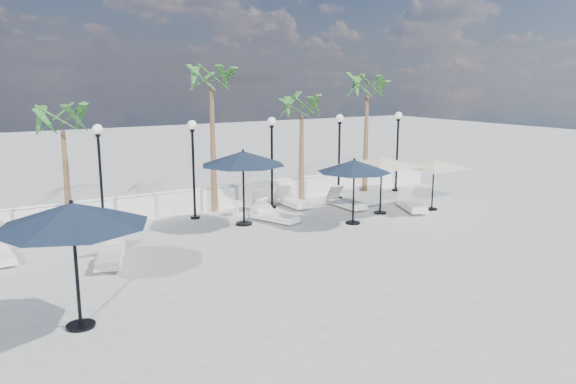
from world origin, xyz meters
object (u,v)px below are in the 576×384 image
lounger_5 (292,201)px  parasol_cream_sq_b (434,160)px  lounger_4 (274,216)px  lounger_7 (411,204)px  lounger_1 (110,255)px  parasol_cream_sq_a (382,158)px  lounger_6 (346,202)px  lounger_2 (3,255)px  lounger_3 (263,208)px  parasol_navy_left (72,215)px  parasol_navy_mid (243,159)px  parasol_navy_right (354,166)px

lounger_5 → parasol_cream_sq_b: 6.16m
lounger_4 → lounger_7: (5.79, -1.34, 0.02)m
lounger_1 → lounger_5: size_ratio=1.10×
lounger_1 → parasol_cream_sq_a: parasol_cream_sq_a is taller
lounger_5 → parasol_cream_sq_a: size_ratio=0.41×
lounger_1 → lounger_6: 10.59m
lounger_1 → lounger_2: (-2.70, 1.85, -0.05)m
lounger_2 → lounger_3: size_ratio=0.77×
lounger_6 → parasol_cream_sq_a: (0.62, -1.46, 2.03)m
lounger_6 → parasol_navy_left: parasol_navy_left is taller
lounger_5 → parasol_navy_mid: bearing=-152.5°
lounger_7 → lounger_5: bearing=163.6°
lounger_4 → parasol_cream_sq_b: size_ratio=0.47×
lounger_2 → parasol_navy_left: bearing=-83.5°
lounger_1 → lounger_3: size_ratio=1.00×
lounger_6 → parasol_cream_sq_b: 4.01m
parasol_cream_sq_a → lounger_5: bearing=130.0°
lounger_2 → lounger_4: size_ratio=0.82×
lounger_1 → parasol_cream_sq_a: size_ratio=0.45×
parasol_navy_mid → parasol_navy_right: (3.57, -2.04, -0.32)m
lounger_1 → lounger_6: (10.38, 2.08, -0.01)m
lounger_6 → lounger_5: bearing=142.4°
lounger_2 → parasol_navy_right: size_ratio=0.62×
lounger_2 → lounger_5: 11.39m
lounger_7 → parasol_navy_mid: bearing=-169.8°
parasol_navy_left → parasol_cream_sq_a: (12.71, 4.66, -0.25)m
lounger_5 → parasol_navy_right: parasol_navy_right is taller
parasol_navy_mid → parasol_cream_sq_b: bearing=-14.3°
lounger_5 → parasol_navy_right: bearing=-81.7°
lounger_3 → lounger_5: size_ratio=1.10×
lounger_5 → parasol_cream_sq_b: (4.69, -3.54, 1.82)m
lounger_3 → parasol_cream_sq_b: parasol_cream_sq_b is taller
parasol_navy_right → lounger_3: bearing=125.2°
lounger_3 → lounger_6: size_ratio=1.08×
lounger_7 → parasol_navy_right: bearing=-149.9°
parasol_cream_sq_a → parasol_cream_sq_b: parasol_cream_sq_a is taller
lounger_1 → lounger_4: lounger_1 is taller
lounger_2 → parasol_navy_right: parasol_navy_right is taller
lounger_4 → lounger_5: bearing=22.5°
lounger_1 → lounger_3: (6.87, 2.99, 0.00)m
lounger_2 → parasol_cream_sq_b: size_ratio=0.39×
parasol_navy_mid → parasol_cream_sq_a: bearing=-13.5°
parasol_navy_right → parasol_cream_sq_b: (4.23, 0.06, -0.11)m
parasol_navy_right → parasol_cream_sq_a: bearing=19.8°
lounger_1 → parasol_cream_sq_b: parasol_cream_sq_b is taller
parasol_navy_right → lounger_1: bearing=179.4°
lounger_4 → lounger_6: (3.78, 0.45, 0.01)m
lounger_7 → parasol_navy_mid: parasol_navy_mid is taller
parasol_cream_sq_b → parasol_navy_mid: bearing=165.7°
lounger_1 → parasol_navy_mid: (5.46, 1.95, 2.23)m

